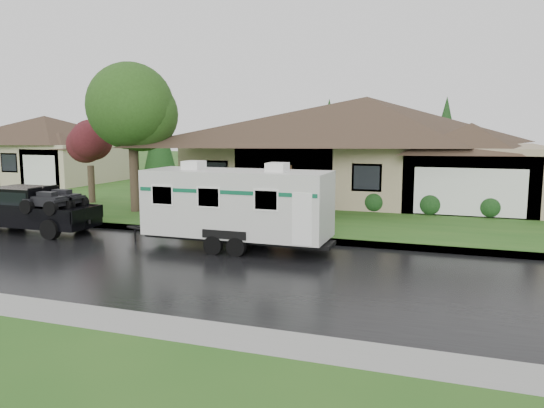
% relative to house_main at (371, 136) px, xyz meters
% --- Properties ---
extents(ground, '(140.00, 140.00, 0.00)m').
position_rel_house_main_xyz_m(ground, '(-2.29, -13.84, -3.59)').
color(ground, '#28581B').
rests_on(ground, ground).
extents(road, '(140.00, 8.00, 0.01)m').
position_rel_house_main_xyz_m(road, '(-2.29, -15.84, -3.59)').
color(road, black).
rests_on(road, ground).
extents(curb, '(140.00, 0.50, 0.15)m').
position_rel_house_main_xyz_m(curb, '(-2.29, -11.59, -3.52)').
color(curb, gray).
rests_on(curb, ground).
extents(lawn, '(140.00, 26.00, 0.15)m').
position_rel_house_main_xyz_m(lawn, '(-2.29, 1.16, -3.52)').
color(lawn, '#28581B').
rests_on(lawn, ground).
extents(house_main, '(19.44, 10.80, 6.90)m').
position_rel_house_main_xyz_m(house_main, '(0.00, 0.00, 0.00)').
color(house_main, tan).
rests_on(house_main, lawn).
extents(house_far, '(10.80, 8.64, 5.80)m').
position_rel_house_main_xyz_m(house_far, '(-24.07, 2.02, -0.62)').
color(house_far, '#BBAA8B').
rests_on(house_far, lawn).
extents(tree_left_green, '(4.04, 4.04, 6.69)m').
position_rel_house_main_xyz_m(tree_left_green, '(-9.67, -8.29, 1.20)').
color(tree_left_green, '#382B1E').
rests_on(tree_left_green, lawn).
extents(tree_red, '(2.67, 2.67, 4.43)m').
position_rel_house_main_xyz_m(tree_red, '(-13.56, -6.46, -0.38)').
color(tree_red, '#382B1E').
rests_on(tree_red, lawn).
extents(shrub_row, '(13.60, 1.00, 1.00)m').
position_rel_house_main_xyz_m(shrub_row, '(-0.29, -4.54, -2.94)').
color(shrub_row, '#143814').
rests_on(shrub_row, lawn).
extents(pickup_truck, '(5.28, 2.01, 1.76)m').
position_rel_house_main_xyz_m(pickup_truck, '(-11.07, -13.40, -2.65)').
color(pickup_truck, black).
rests_on(pickup_truck, ground).
extents(travel_trailer, '(6.52, 2.29, 2.92)m').
position_rel_house_main_xyz_m(travel_trailer, '(-2.28, -13.40, -2.04)').
color(travel_trailer, silver).
rests_on(travel_trailer, ground).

